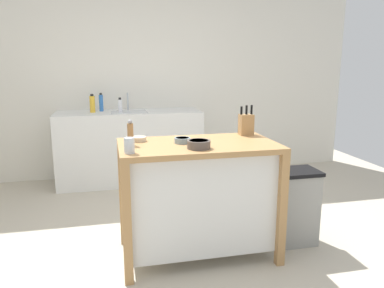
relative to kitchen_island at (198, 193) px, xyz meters
name	(u,v)px	position (x,y,z in m)	size (l,w,h in m)	color
ground_plane	(174,260)	(-0.20, -0.08, -0.50)	(6.82, 6.82, 0.00)	#BCB29E
wall_back	(141,77)	(-0.20, 2.34, 0.80)	(5.82, 0.10, 2.60)	silver
kitchen_island	(198,193)	(0.00, 0.00, 0.00)	(1.17, 0.66, 0.90)	#AD7F4C
knife_block	(246,124)	(0.47, 0.23, 0.48)	(0.11, 0.09, 0.25)	#AD7F4C
bowl_ceramic_small	(139,139)	(-0.43, 0.17, 0.41)	(0.12, 0.12, 0.03)	beige
bowl_stoneware_deep	(199,144)	(-0.04, -0.18, 0.43)	(0.16, 0.16, 0.06)	#564C47
bowl_ceramic_wide	(182,140)	(-0.11, 0.03, 0.42)	(0.12, 0.12, 0.04)	gray
drinking_cup	(129,146)	(-0.52, -0.22, 0.45)	(0.07, 0.07, 0.11)	silver
pepper_grinder	(130,133)	(-0.49, 0.04, 0.48)	(0.04, 0.04, 0.19)	#9E7042
trash_bin	(294,206)	(0.83, 0.01, -0.18)	(0.36, 0.28, 0.63)	gray
sink_counter	(130,147)	(-0.39, 1.99, -0.05)	(1.76, 0.60, 0.90)	silver
sink_faucet	(128,101)	(-0.39, 2.13, 0.51)	(0.02, 0.02, 0.22)	#B7BCC1
bottle_spray_cleaner	(120,105)	(-0.50, 1.97, 0.48)	(0.05, 0.05, 0.17)	white
bottle_hand_soap	(101,103)	(-0.72, 2.10, 0.50)	(0.05, 0.05, 0.23)	blue
bottle_dish_soap	(92,104)	(-0.82, 2.00, 0.50)	(0.06, 0.06, 0.22)	yellow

